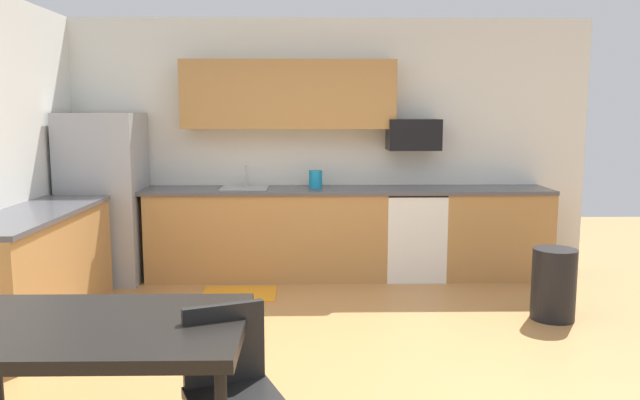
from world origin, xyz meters
TOP-DOWN VIEW (x-y plane):
  - ground_plane at (0.00, 0.00)m, footprint 12.00×12.00m
  - wall_back at (0.00, 2.65)m, footprint 5.80×0.10m
  - cabinet_run_back at (-0.53, 2.30)m, footprint 2.45×0.60m
  - cabinet_run_back_right at (1.85, 2.30)m, footprint 1.10×0.60m
  - cabinet_run_left at (-2.30, 0.80)m, footprint 0.60×2.00m
  - countertop_back at (0.00, 2.30)m, footprint 4.80×0.64m
  - countertop_left at (-2.30, 0.80)m, footprint 0.64×2.00m
  - upper_cabinets_back at (-0.30, 2.43)m, footprint 2.20×0.34m
  - refrigerator at (-2.18, 2.22)m, footprint 0.76×0.70m
  - oven_range at (1.00, 2.30)m, footprint 0.60×0.60m
  - microwave at (1.00, 2.40)m, footprint 0.54×0.36m
  - sink_basin at (-0.76, 2.30)m, footprint 0.48×0.40m
  - sink_faucet at (-0.76, 2.48)m, footprint 0.02×0.02m
  - dining_table at (-1.08, -1.40)m, footprint 1.40×0.90m
  - chair_near_table at (-0.45, -1.46)m, footprint 0.52×0.52m
  - trash_bin at (1.95, 0.90)m, footprint 0.36×0.36m
  - floor_mat at (-0.76, 1.65)m, footprint 0.70×0.50m
  - kettle at (-0.02, 2.35)m, footprint 0.14×0.14m

SIDE VIEW (x-z plane):
  - ground_plane at x=0.00m, z-range 0.00..0.00m
  - floor_mat at x=-0.76m, z-range 0.00..0.01m
  - trash_bin at x=1.95m, z-range 0.00..0.60m
  - cabinet_run_back at x=-0.53m, z-range 0.00..0.90m
  - cabinet_run_back_right at x=1.85m, z-range 0.00..0.90m
  - cabinet_run_left at x=-2.30m, z-range 0.00..0.90m
  - oven_range at x=1.00m, z-range 0.00..0.91m
  - chair_near_table at x=-0.45m, z-range 0.08..0.93m
  - dining_table at x=-1.08m, z-range 0.33..1.10m
  - refrigerator at x=-2.18m, z-range 0.00..1.71m
  - sink_basin at x=-0.76m, z-range 0.81..0.95m
  - countertop_back at x=0.00m, z-range 0.90..0.94m
  - countertop_left at x=-2.30m, z-range 0.90..0.94m
  - kettle at x=-0.02m, z-range 0.92..1.12m
  - sink_faucet at x=-0.76m, z-range 0.92..1.16m
  - wall_back at x=0.00m, z-range 0.00..2.70m
  - microwave at x=1.00m, z-range 1.33..1.65m
  - upper_cabinets_back at x=-0.30m, z-range 1.55..2.25m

